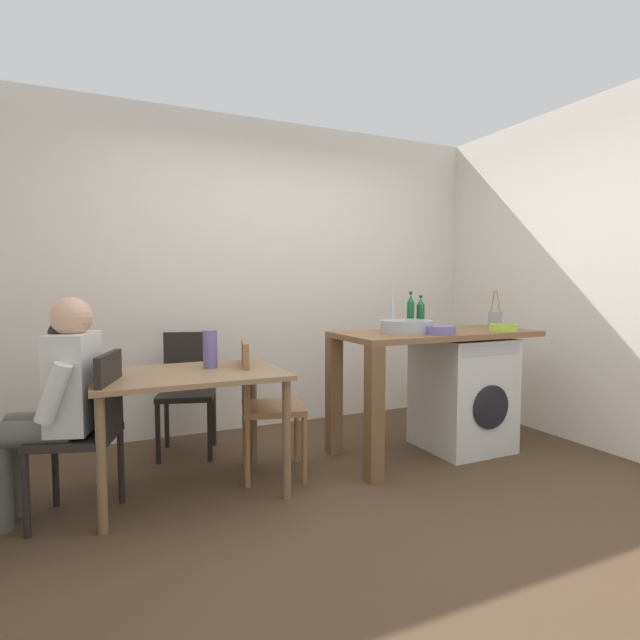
{
  "coord_description": "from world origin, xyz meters",
  "views": [
    {
      "loc": [
        -1.4,
        -2.48,
        1.26
      ],
      "look_at": [
        -0.05,
        0.45,
        1.03
      ],
      "focal_mm": 27.71,
      "sensor_mm": 36.0,
      "label": 1
    }
  ],
  "objects_px": {
    "utensil_crock": "(495,319)",
    "seated_person": "(57,397)",
    "vase": "(210,349)",
    "washing_machine": "(462,393)",
    "mixing_bowl": "(440,330)",
    "bottle_tall_green": "(410,312)",
    "bottle_squat_brown": "(421,314)",
    "chair_spare_by_wall": "(188,385)",
    "chair_person_seat": "(90,426)",
    "dining_table": "(189,388)",
    "colander": "(503,327)",
    "chair_opposite": "(262,400)"
  },
  "relations": [
    {
      "from": "chair_spare_by_wall",
      "to": "mixing_bowl",
      "type": "bearing_deg",
      "value": 164.08
    },
    {
      "from": "seated_person",
      "to": "utensil_crock",
      "type": "relative_size",
      "value": 4.01
    },
    {
      "from": "chair_spare_by_wall",
      "to": "vase",
      "type": "xyz_separation_m",
      "value": [
        0.03,
        -0.67,
        0.35
      ]
    },
    {
      "from": "dining_table",
      "to": "bottle_tall_green",
      "type": "xyz_separation_m",
      "value": [
        1.73,
        0.18,
        0.41
      ]
    },
    {
      "from": "dining_table",
      "to": "washing_machine",
      "type": "height_order",
      "value": "washing_machine"
    },
    {
      "from": "seated_person",
      "to": "utensil_crock",
      "type": "distance_m",
      "value": 3.15
    },
    {
      "from": "dining_table",
      "to": "washing_machine",
      "type": "relative_size",
      "value": 1.28
    },
    {
      "from": "chair_spare_by_wall",
      "to": "seated_person",
      "type": "bearing_deg",
      "value": 62.79
    },
    {
      "from": "chair_spare_by_wall",
      "to": "chair_person_seat",
      "type": "bearing_deg",
      "value": 70.18
    },
    {
      "from": "colander",
      "to": "washing_machine",
      "type": "bearing_deg",
      "value": 130.74
    },
    {
      "from": "bottle_tall_green",
      "to": "vase",
      "type": "relative_size",
      "value": 1.22
    },
    {
      "from": "chair_opposite",
      "to": "bottle_squat_brown",
      "type": "xyz_separation_m",
      "value": [
        1.34,
        0.1,
        0.53
      ]
    },
    {
      "from": "dining_table",
      "to": "vase",
      "type": "bearing_deg",
      "value": 33.69
    },
    {
      "from": "chair_opposite",
      "to": "chair_spare_by_wall",
      "type": "distance_m",
      "value": 0.79
    },
    {
      "from": "chair_opposite",
      "to": "chair_spare_by_wall",
      "type": "bearing_deg",
      "value": -139.18
    },
    {
      "from": "colander",
      "to": "chair_spare_by_wall",
      "type": "bearing_deg",
      "value": 154.11
    },
    {
      "from": "mixing_bowl",
      "to": "seated_person",
      "type": "bearing_deg",
      "value": 175.99
    },
    {
      "from": "chair_person_seat",
      "to": "chair_spare_by_wall",
      "type": "height_order",
      "value": "same"
    },
    {
      "from": "utensil_crock",
      "to": "seated_person",
      "type": "bearing_deg",
      "value": -178.48
    },
    {
      "from": "chair_person_seat",
      "to": "washing_machine",
      "type": "distance_m",
      "value": 2.61
    },
    {
      "from": "vase",
      "to": "seated_person",
      "type": "bearing_deg",
      "value": -168.47
    },
    {
      "from": "chair_person_seat",
      "to": "colander",
      "type": "bearing_deg",
      "value": -75.27
    },
    {
      "from": "chair_opposite",
      "to": "utensil_crock",
      "type": "bearing_deg",
      "value": 102.24
    },
    {
      "from": "colander",
      "to": "seated_person",
      "type": "bearing_deg",
      "value": 176.37
    },
    {
      "from": "seated_person",
      "to": "bottle_tall_green",
      "type": "relative_size",
      "value": 4.1
    },
    {
      "from": "mixing_bowl",
      "to": "colander",
      "type": "xyz_separation_m",
      "value": [
        0.57,
        -0.02,
        -0.0
      ]
    },
    {
      "from": "bottle_squat_brown",
      "to": "mixing_bowl",
      "type": "xyz_separation_m",
      "value": [
        -0.13,
        -0.41,
        -0.09
      ]
    },
    {
      "from": "chair_person_seat",
      "to": "utensil_crock",
      "type": "height_order",
      "value": "utensil_crock"
    },
    {
      "from": "chair_person_seat",
      "to": "vase",
      "type": "relative_size",
      "value": 3.74
    },
    {
      "from": "utensil_crock",
      "to": "bottle_squat_brown",
      "type": "bearing_deg",
      "value": 165.63
    },
    {
      "from": "vase",
      "to": "bottle_tall_green",
      "type": "bearing_deg",
      "value": 3.0
    },
    {
      "from": "dining_table",
      "to": "washing_machine",
      "type": "bearing_deg",
      "value": -1.2
    },
    {
      "from": "colander",
      "to": "bottle_squat_brown",
      "type": "bearing_deg",
      "value": 135.51
    },
    {
      "from": "utensil_crock",
      "to": "colander",
      "type": "bearing_deg",
      "value": -123.7
    },
    {
      "from": "chair_person_seat",
      "to": "colander",
      "type": "height_order",
      "value": "colander"
    },
    {
      "from": "vase",
      "to": "washing_machine",
      "type": "bearing_deg",
      "value": -4.29
    },
    {
      "from": "seated_person",
      "to": "washing_machine",
      "type": "xyz_separation_m",
      "value": [
        2.76,
        0.03,
        -0.24
      ]
    },
    {
      "from": "bottle_tall_green",
      "to": "colander",
      "type": "bearing_deg",
      "value": -40.53
    },
    {
      "from": "bottle_squat_brown",
      "to": "chair_opposite",
      "type": "bearing_deg",
      "value": -175.77
    },
    {
      "from": "chair_person_seat",
      "to": "colander",
      "type": "xyz_separation_m",
      "value": [
        2.8,
        -0.14,
        0.44
      ]
    },
    {
      "from": "chair_person_seat",
      "to": "bottle_tall_green",
      "type": "distance_m",
      "value": 2.36
    },
    {
      "from": "dining_table",
      "to": "chair_person_seat",
      "type": "bearing_deg",
      "value": -167.43
    },
    {
      "from": "mixing_bowl",
      "to": "vase",
      "type": "relative_size",
      "value": 0.89
    },
    {
      "from": "chair_opposite",
      "to": "colander",
      "type": "bearing_deg",
      "value": 93.45
    },
    {
      "from": "seated_person",
      "to": "bottle_tall_green",
      "type": "height_order",
      "value": "bottle_tall_green"
    },
    {
      "from": "chair_opposite",
      "to": "washing_machine",
      "type": "height_order",
      "value": "chair_opposite"
    },
    {
      "from": "dining_table",
      "to": "colander",
      "type": "relative_size",
      "value": 5.5
    },
    {
      "from": "dining_table",
      "to": "mixing_bowl",
      "type": "bearing_deg",
      "value": -8.16
    },
    {
      "from": "chair_person_seat",
      "to": "chair_opposite",
      "type": "height_order",
      "value": "same"
    },
    {
      "from": "vase",
      "to": "bottle_squat_brown",
      "type": "bearing_deg",
      "value": 2.29
    }
  ]
}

